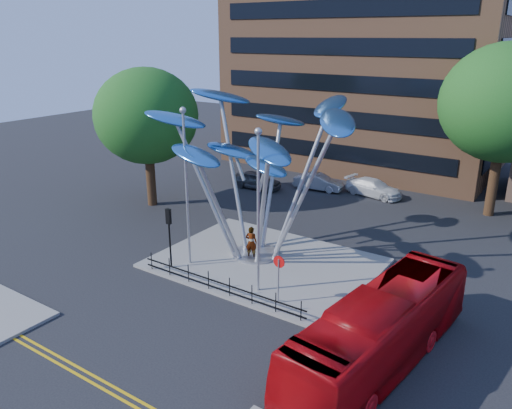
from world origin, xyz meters
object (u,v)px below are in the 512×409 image
Objects in this scene: parked_car_right at (374,188)px; red_bus at (381,330)px; tree_left at (146,116)px; street_lamp_left at (186,174)px; tree_right at (506,103)px; parked_car_left at (257,180)px; pedestrian at (251,242)px; leaf_sculpture at (257,142)px; traffic_light_island at (169,226)px; no_entry_sign_island at (279,271)px; parked_car_mid at (319,182)px; street_lamp_right at (258,198)px.

red_bus is at bearing -148.78° from parked_car_right.
tree_left reaches higher than street_lamp_left.
parked_car_left is (-17.71, -3.95, -7.31)m from tree_right.
tree_right is at bearing -80.56° from parked_car_left.
tree_left reaches higher than parked_car_left.
leaf_sculpture is at bearing -94.63° from pedestrian.
traffic_light_island is 1.40× the size of no_entry_sign_island.
pedestrian is at bearing 48.81° from traffic_light_island.
no_entry_sign_island is (16.00, -7.48, -4.98)m from tree_left.
parked_car_left is at bearing 106.86° from traffic_light_island.
leaf_sculpture reaches higher than parked_car_mid.
street_lamp_left is at bearing 63.43° from traffic_light_island.
street_lamp_left is 13.05m from red_bus.
red_bus is at bearing -12.23° from street_lamp_left.
parked_car_left reaches higher than parked_car_right.
street_lamp_right is 18.70m from parked_car_left.
tree_left is 1.17× the size of street_lamp_left.
parked_car_right is at bearing -71.74° from parked_car_left.
no_entry_sign_island is 19.48m from parked_car_left.
tree_right is at bearing -78.04° from parked_car_right.
parked_car_right is at bearing -108.25° from pedestrian.
leaf_sculpture is 15.02m from parked_car_left.
parked_car_right is at bearing 77.99° from street_lamp_left.
street_lamp_left is 4.54× the size of pedestrian.
tree_right is 2.85× the size of parked_car_left.
traffic_light_island is 7.05m from no_entry_sign_island.
no_entry_sign_island is at bearing -25.07° from tree_left.
traffic_light_island reaches higher than parked_car_left.
no_entry_sign_island is 1.26× the size of pedestrian.
no_entry_sign_island is 19.51m from parked_car_mid.
red_bus reaches higher than pedestrian.
traffic_light_island is 19.68m from parked_car_right.
tree_right reaches higher than red_bus.
street_lamp_right is at bearing -169.61° from parked_car_mid.
street_lamp_left is at bearing -124.05° from tree_right.
parked_car_left is (-4.71, 15.55, -1.89)m from traffic_light_island.
traffic_light_island is (-5.50, -0.50, -2.48)m from street_lamp_right.
leaf_sculpture reaches higher than no_entry_sign_island.
street_lamp_left reaches higher than parked_car_left.
parked_car_right is (-8.34, 20.74, -0.86)m from red_bus.
parked_car_left is (4.29, 8.05, -6.07)m from tree_left.
no_entry_sign_island is at bearing -146.12° from parked_car_left.
traffic_light_island reaches higher than no_entry_sign_island.
parked_car_right is (13.35, 11.60, -6.11)m from tree_left.
street_lamp_right reaches higher than no_entry_sign_island.
street_lamp_left is at bearing 171.39° from no_entry_sign_island.
street_lamp_right is 3.64m from no_entry_sign_island.
parked_car_left is (-11.71, 15.53, -1.09)m from no_entry_sign_island.
red_bus is 22.37m from parked_car_right.
red_bus is 5.72× the size of pedestrian.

